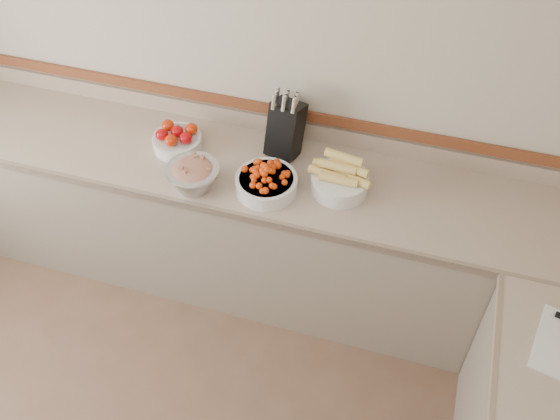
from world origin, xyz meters
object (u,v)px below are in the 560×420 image
(cherry_tomato_bowl, at_px, (266,181))
(corn_bowl, at_px, (340,179))
(knife_block, at_px, (285,128))
(rhubarb_bowl, at_px, (193,175))
(tomato_bowl, at_px, (177,139))

(cherry_tomato_bowl, distance_m, corn_bowl, 0.36)
(knife_block, relative_size, rhubarb_bowl, 1.44)
(knife_block, xyz_separation_m, cherry_tomato_bowl, (-0.01, -0.30, -0.10))
(rhubarb_bowl, bearing_deg, corn_bowl, 15.48)
(cherry_tomato_bowl, relative_size, rhubarb_bowl, 1.15)
(cherry_tomato_bowl, bearing_deg, knife_block, 88.15)
(tomato_bowl, xyz_separation_m, cherry_tomato_bowl, (0.54, -0.17, 0.00))
(knife_block, bearing_deg, cherry_tomato_bowl, -91.85)
(knife_block, height_order, corn_bowl, knife_block)
(cherry_tomato_bowl, bearing_deg, rhubarb_bowl, -166.43)
(cherry_tomato_bowl, relative_size, corn_bowl, 0.97)
(knife_block, relative_size, cherry_tomato_bowl, 1.25)
(corn_bowl, distance_m, rhubarb_bowl, 0.71)
(cherry_tomato_bowl, height_order, rhubarb_bowl, cherry_tomato_bowl)
(knife_block, height_order, cherry_tomato_bowl, knife_block)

